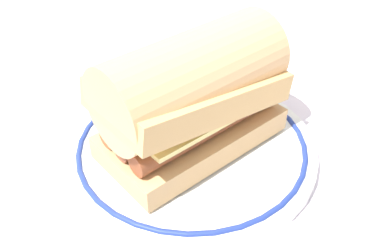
{
  "coord_description": "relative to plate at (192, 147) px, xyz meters",
  "views": [
    {
      "loc": [
        -0.21,
        -0.29,
        0.33
      ],
      "look_at": [
        -0.02,
        0.03,
        0.04
      ],
      "focal_mm": 41.38,
      "sensor_mm": 36.0,
      "label": 1
    }
  ],
  "objects": [
    {
      "name": "ground_plane",
      "position": [
        0.02,
        -0.03,
        -0.01
      ],
      "size": [
        1.5,
        1.5,
        0.0
      ],
      "primitive_type": "plane",
      "color": "silver"
    },
    {
      "name": "plate",
      "position": [
        0.0,
        0.0,
        0.0
      ],
      "size": [
        0.27,
        0.27,
        0.01
      ],
      "color": "white",
      "rests_on": "ground_plane"
    },
    {
      "name": "sausage_sandwich",
      "position": [
        0.0,
        0.0,
        0.07
      ],
      "size": [
        0.21,
        0.13,
        0.13
      ],
      "rotation": [
        0.0,
        0.0,
        0.15
      ],
      "color": "tan",
      "rests_on": "plate"
    },
    {
      "name": "butter_knife",
      "position": [
        0.18,
        0.1,
        -0.0
      ],
      "size": [
        0.13,
        0.09,
        0.01
      ],
      "color": "silver",
      "rests_on": "ground_plane"
    }
  ]
}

